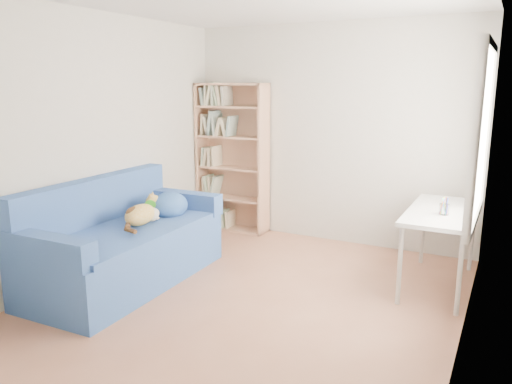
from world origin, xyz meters
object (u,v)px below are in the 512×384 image
desk (442,217)px  pen_cup (444,208)px  bookshelf (232,164)px  sofa (124,243)px

desk → pen_cup: pen_cup is taller
bookshelf → desk: (2.69, -0.76, -0.20)m
sofa → desk: size_ratio=1.60×
pen_cup → bookshelf: bearing=161.2°
sofa → desk: sofa is taller
desk → pen_cup: (0.04, -0.17, 0.13)m
sofa → pen_cup: bearing=19.9°
desk → bookshelf: bearing=164.3°
bookshelf → desk: bearing=-15.7°
bookshelf → desk: 2.80m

